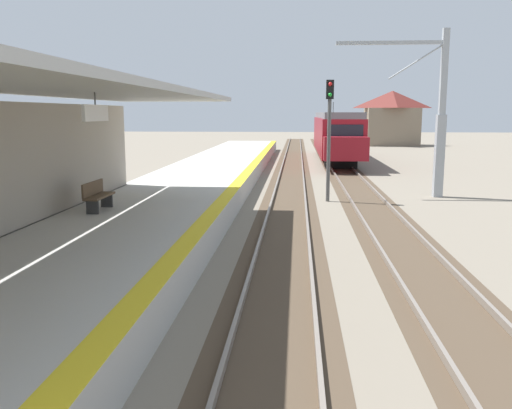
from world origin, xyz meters
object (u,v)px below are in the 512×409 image
(approaching_train, at_px, (336,134))
(catenary_pylon_far_side, at_px, (435,118))
(platform_bench, at_px, (97,195))
(rail_signal_post, at_px, (329,128))
(distant_trackside_house, at_px, (392,117))

(approaching_train, height_order, catenary_pylon_far_side, catenary_pylon_far_side)
(platform_bench, bearing_deg, rail_signal_post, 46.68)
(platform_bench, bearing_deg, catenary_pylon_far_side, 38.02)
(rail_signal_post, xyz_separation_m, platform_bench, (-7.37, -7.81, -1.82))
(approaching_train, relative_size, distant_trackside_house, 2.97)
(rail_signal_post, relative_size, distant_trackside_house, 0.79)
(approaching_train, distance_m, rail_signal_post, 20.66)
(platform_bench, distance_m, distant_trackside_house, 53.19)
(distant_trackside_house, bearing_deg, catenary_pylon_far_side, -96.91)
(catenary_pylon_far_side, distance_m, distant_trackside_house, 41.09)
(catenary_pylon_far_side, bearing_deg, platform_bench, -141.98)
(rail_signal_post, bearing_deg, approaching_train, 85.25)
(rail_signal_post, bearing_deg, catenary_pylon_far_side, 19.55)
(rail_signal_post, bearing_deg, distant_trackside_house, 77.07)
(rail_signal_post, distance_m, platform_bench, 10.89)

